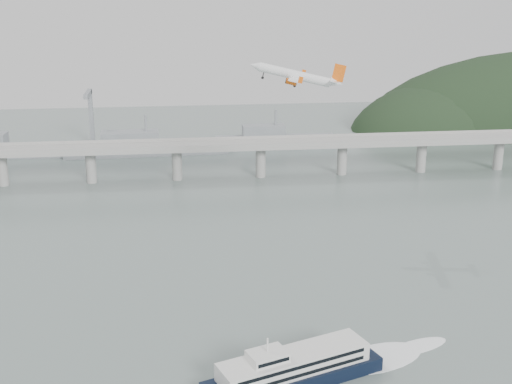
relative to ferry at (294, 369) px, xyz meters
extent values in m
plane|color=slate|center=(-2.26, 20.35, -4.63)|extent=(900.00, 900.00, 0.00)
cube|color=#969693|center=(-2.26, 220.35, 15.37)|extent=(800.00, 22.00, 2.20)
cube|color=#969693|center=(-2.26, 209.85, 17.37)|extent=(800.00, 0.60, 1.80)
cube|color=#969693|center=(-2.26, 230.85, 17.37)|extent=(800.00, 0.60, 1.80)
cylinder|color=#969693|center=(-132.26, 220.35, 4.87)|extent=(6.00, 6.00, 21.00)
cylinder|color=#969693|center=(-82.26, 220.35, 4.87)|extent=(6.00, 6.00, 21.00)
cylinder|color=#969693|center=(-32.26, 220.35, 4.87)|extent=(6.00, 6.00, 21.00)
cylinder|color=#969693|center=(17.74, 220.35, 4.87)|extent=(6.00, 6.00, 21.00)
cylinder|color=#969693|center=(67.74, 220.35, 4.87)|extent=(6.00, 6.00, 21.00)
cylinder|color=#969693|center=(117.74, 220.35, 4.87)|extent=(6.00, 6.00, 21.00)
cylinder|color=#969693|center=(167.74, 220.35, 4.87)|extent=(6.00, 6.00, 21.00)
ellipsoid|color=black|center=(172.74, 340.35, -16.63)|extent=(140.00, 110.00, 96.00)
cube|color=slate|center=(-52.26, 285.35, -0.63)|extent=(110.55, 21.43, 8.00)
cube|color=slate|center=(-63.26, 285.35, 7.37)|extent=(39.01, 16.73, 8.00)
cylinder|color=slate|center=(-52.26, 285.35, 15.37)|extent=(1.60, 1.60, 14.00)
cube|color=slate|center=(37.74, 295.35, -0.63)|extent=(85.00, 13.60, 8.00)
cube|color=slate|center=(29.24, 295.35, 7.37)|extent=(29.75, 11.90, 8.00)
cylinder|color=slate|center=(37.74, 295.35, 15.37)|extent=(1.60, 1.60, 14.00)
cube|color=slate|center=(-92.26, 320.35, 15.37)|extent=(3.00, 3.00, 40.00)
cube|color=slate|center=(-92.26, 310.35, 33.37)|extent=(3.00, 28.00, 3.00)
cube|color=black|center=(0.00, 0.00, -2.43)|extent=(56.10, 31.17, 4.39)
cube|color=silver|center=(0.00, 0.00, 2.51)|extent=(47.09, 26.10, 5.49)
cube|color=black|center=(1.90, -5.21, 3.93)|extent=(39.27, 14.45, 1.10)
cube|color=black|center=(1.90, -5.21, 1.30)|extent=(39.27, 14.45, 1.10)
cube|color=black|center=(-1.90, 5.21, 3.93)|extent=(39.27, 14.45, 1.10)
cube|color=black|center=(-1.90, 5.21, 1.30)|extent=(39.27, 14.45, 1.10)
cube|color=silver|center=(-8.25, -3.01, 6.68)|extent=(12.95, 10.98, 2.86)
cube|color=black|center=(-6.92, -6.67, 6.68)|extent=(9.33, 3.51, 1.10)
cylinder|color=silver|center=(-8.25, -3.01, 10.19)|extent=(0.70, 0.70, 4.39)
ellipsoid|color=white|center=(28.89, 10.53, -4.58)|extent=(35.13, 25.68, 0.22)
ellipsoid|color=white|center=(43.34, 15.79, -4.58)|extent=(24.99, 15.55, 0.22)
cylinder|color=white|center=(17.59, 106.72, 71.78)|extent=(29.82, 12.00, 10.02)
cone|color=white|center=(1.38, 110.51, 75.34)|extent=(5.84, 5.02, 4.68)
cone|color=white|center=(34.42, 102.82, 68.62)|extent=(6.58, 4.86, 4.90)
cube|color=white|center=(18.37, 106.48, 70.52)|extent=(12.98, 36.45, 3.33)
cube|color=white|center=(33.57, 103.06, 69.57)|extent=(6.06, 13.21, 1.63)
cube|color=#EA5C10|center=(35.34, 102.83, 72.77)|extent=(6.13, 1.45, 7.78)
cylinder|color=#EA5C10|center=(17.80, 112.54, 69.10)|extent=(5.37, 3.69, 3.35)
cylinder|color=black|center=(15.67, 113.03, 69.56)|extent=(1.43, 2.54, 2.48)
cube|color=white|center=(18.03, 112.54, 70.14)|extent=(2.87, 0.86, 1.82)
cylinder|color=#EA5C10|center=(15.27, 101.13, 69.70)|extent=(5.37, 3.69, 3.35)
cylinder|color=black|center=(13.14, 101.62, 70.16)|extent=(1.43, 2.54, 2.48)
cube|color=white|center=(15.49, 101.13, 70.73)|extent=(2.87, 0.86, 1.82)
cylinder|color=black|center=(18.56, 109.17, 68.50)|extent=(1.00, 0.47, 2.59)
cylinder|color=black|center=(18.31, 109.17, 67.36)|extent=(1.46, 0.68, 1.41)
cylinder|color=black|center=(17.36, 103.78, 68.79)|extent=(1.00, 0.47, 2.59)
cylinder|color=black|center=(17.11, 103.78, 67.64)|extent=(1.46, 0.68, 1.41)
cylinder|color=black|center=(4.79, 109.55, 71.54)|extent=(1.00, 0.47, 2.59)
cylinder|color=black|center=(4.54, 109.55, 70.40)|extent=(1.46, 0.68, 1.41)
cube|color=#EA5C10|center=(24.59, 123.65, 70.39)|extent=(2.22, 0.59, 2.86)
cube|color=#EA5C10|center=(16.76, 88.38, 72.24)|extent=(2.22, 0.59, 2.86)
camera|label=1|loc=(-31.81, -173.82, 109.62)|focal=48.00mm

